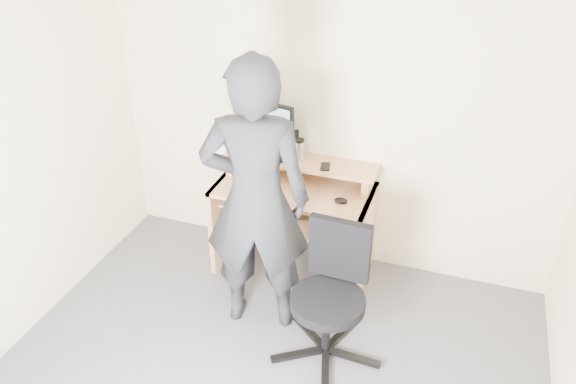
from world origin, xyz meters
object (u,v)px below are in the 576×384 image
Objects in this scene: office_chair at (331,289)px; desk at (297,205)px; monitor at (267,124)px; person at (256,200)px.

desk is at bearing 124.27° from office_chair.
desk is 2.62× the size of monitor.
monitor reaches higher than office_chair.
office_chair is at bearing -58.58° from desk.
office_chair is 0.75m from person.
monitor is at bearing -87.19° from person.
person reaches higher than monitor.
person is at bearing 169.25° from office_chair.
monitor is 0.23× the size of person.
desk is at bearing -3.73° from monitor.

